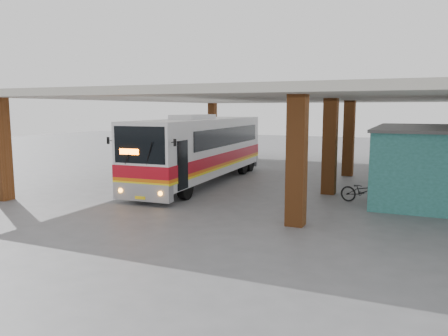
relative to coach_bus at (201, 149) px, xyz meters
name	(u,v)px	position (x,y,z in m)	size (l,w,h in m)	color
ground	(244,201)	(3.72, -3.38, -1.78)	(90.00, 90.00, 0.00)	#515154
brick_columns	(306,142)	(5.15, 1.62, 0.39)	(20.10, 21.60, 4.35)	brown
canopy_roof	(296,97)	(4.22, 3.12, 2.72)	(21.00, 23.00, 0.30)	beige
shop_building	(438,162)	(11.21, 0.62, -0.22)	(5.20, 8.20, 3.11)	#29685D
coach_bus	(201,149)	(0.00, 0.00, 0.00)	(3.21, 12.44, 3.59)	silver
motorcycle	(363,191)	(8.42, -1.93, -1.27)	(0.68, 1.95, 1.02)	black
pedestrian	(297,187)	(6.14, -4.00, -0.92)	(0.63, 0.41, 1.72)	red
red_chair	(385,173)	(8.81, 4.98, -1.43)	(0.44, 0.44, 0.77)	red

